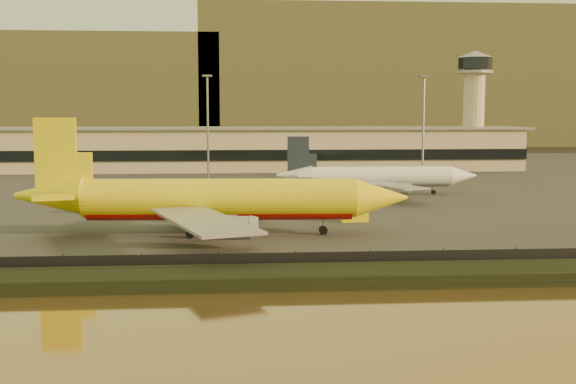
% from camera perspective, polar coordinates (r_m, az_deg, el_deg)
% --- Properties ---
extents(ground, '(900.00, 900.00, 0.00)m').
position_cam_1_polar(ground, '(89.22, -1.45, -4.72)').
color(ground, black).
rests_on(ground, ground).
extents(embankment, '(320.00, 7.00, 1.40)m').
position_cam_1_polar(embankment, '(72.47, -0.73, -6.74)').
color(embankment, black).
rests_on(embankment, ground).
extents(tarmac, '(320.00, 220.00, 0.20)m').
position_cam_1_polar(tarmac, '(183.29, -3.03, 0.98)').
color(tarmac, '#2D2D2D').
rests_on(tarmac, ground).
extents(perimeter_fence, '(300.00, 0.05, 2.20)m').
position_cam_1_polar(perimeter_fence, '(76.24, -0.93, -5.63)').
color(perimeter_fence, black).
rests_on(perimeter_fence, tarmac).
extents(terminal_building, '(202.00, 25.00, 12.60)m').
position_cam_1_polar(terminal_building, '(213.50, -7.15, 3.35)').
color(terminal_building, tan).
rests_on(terminal_building, tarmac).
extents(control_tower, '(11.20, 11.20, 35.50)m').
position_cam_1_polar(control_tower, '(230.89, 14.49, 7.24)').
color(control_tower, tan).
rests_on(control_tower, tarmac).
extents(apron_light_masts, '(152.20, 12.20, 25.40)m').
position_cam_1_polar(apron_light_masts, '(163.64, 2.41, 5.82)').
color(apron_light_masts, slate).
rests_on(apron_light_masts, tarmac).
extents(distant_hills, '(470.00, 160.00, 70.00)m').
position_cam_1_polar(distant_hills, '(427.99, -6.71, 8.17)').
color(distant_hills, brown).
rests_on(distant_hills, ground).
extents(dhl_cargo_jet, '(54.15, 53.01, 16.18)m').
position_cam_1_polar(dhl_cargo_jet, '(99.85, -5.95, -0.65)').
color(dhl_cargo_jet, yellow).
rests_on(dhl_cargo_jet, tarmac).
extents(white_narrowbody_jet, '(41.68, 40.86, 12.02)m').
position_cam_1_polar(white_narrowbody_jet, '(149.74, 7.10, 1.17)').
color(white_narrowbody_jet, white).
rests_on(white_narrowbody_jet, tarmac).
extents(gse_vehicle_yellow, '(4.30, 2.24, 1.87)m').
position_cam_1_polar(gse_vehicle_yellow, '(112.32, 5.26, -1.88)').
color(gse_vehicle_yellow, yellow).
rests_on(gse_vehicle_yellow, tarmac).
extents(gse_vehicle_white, '(4.22, 2.14, 1.84)m').
position_cam_1_polar(gse_vehicle_white, '(125.75, -14.89, -1.19)').
color(gse_vehicle_white, white).
rests_on(gse_vehicle_white, tarmac).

